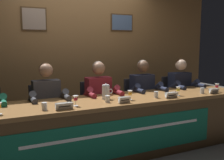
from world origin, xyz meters
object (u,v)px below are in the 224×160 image
(nameplate_left, at_px, (64,106))
(chair_far_right, at_px, (174,102))
(nameplate_right, at_px, (171,95))
(water_pitcher_central, at_px, (106,92))
(nameplate_far_right, at_px, (214,91))
(juice_glass_left, at_px, (76,99))
(chair_center, at_px, (95,112))
(juice_glass_center, at_px, (130,93))
(nameplate_center, at_px, (124,100))
(water_cup_center, at_px, (107,99))
(chair_right, at_px, (138,107))
(conference_table, at_px, (116,118))
(water_cup_left, at_px, (44,107))
(chair_left, at_px, (46,118))
(panelist_far_right, at_px, (182,89))
(panelist_center, at_px, (100,96))
(panelist_right, at_px, (145,92))
(water_cup_right, at_px, (156,95))
(juice_glass_far_right, at_px, (217,86))
(water_cup_far_right, at_px, (202,91))
(juice_glass_right, at_px, (178,89))
(panelist_left, at_px, (48,101))

(nameplate_left, relative_size, chair_far_right, 0.22)
(nameplate_right, distance_m, water_pitcher_central, 0.88)
(nameplate_far_right, bearing_deg, juice_glass_left, 176.81)
(chair_center, bearing_deg, juice_glass_center, -76.67)
(chair_center, bearing_deg, nameplate_left, -128.94)
(nameplate_left, relative_size, water_pitcher_central, 0.92)
(nameplate_center, height_order, water_cup_center, water_cup_center)
(nameplate_center, xyz_separation_m, chair_right, (0.74, 0.89, -0.36))
(conference_table, xyz_separation_m, chair_far_right, (1.53, 0.72, -0.09))
(water_cup_left, relative_size, chair_far_right, 0.10)
(chair_left, distance_m, nameplate_right, 1.79)
(juice_glass_left, bearing_deg, panelist_far_right, 15.72)
(juice_glass_center, bearing_deg, chair_right, 52.45)
(panelist_center, distance_m, panelist_right, 0.76)
(conference_table, height_order, panelist_right, panelist_right)
(panelist_right, bearing_deg, nameplate_left, -154.85)
(water_cup_center, relative_size, water_cup_right, 1.00)
(panelist_right, bearing_deg, juice_glass_center, -136.18)
(nameplate_left, bearing_deg, water_cup_right, 4.56)
(chair_center, distance_m, panelist_far_right, 1.57)
(chair_right, bearing_deg, juice_glass_left, -149.28)
(panelist_far_right, bearing_deg, nameplate_center, -155.21)
(nameplate_right, bearing_deg, nameplate_center, -179.98)
(chair_center, relative_size, juice_glass_far_right, 7.21)
(nameplate_left, xyz_separation_m, water_cup_far_right, (2.08, 0.07, -0.00))
(juice_glass_right, relative_size, water_cup_right, 1.46)
(conference_table, distance_m, panelist_far_right, 1.63)
(nameplate_right, bearing_deg, chair_center, 129.77)
(juice_glass_center, distance_m, juice_glass_right, 0.76)
(juice_glass_center, height_order, nameplate_right, juice_glass_center)
(juice_glass_left, height_order, chair_right, chair_right)
(panelist_left, xyz_separation_m, juice_glass_right, (1.70, -0.60, 0.13))
(chair_far_right, xyz_separation_m, panelist_far_right, (-0.00, -0.20, 0.28))
(juice_glass_left, bearing_deg, juice_glass_center, 2.11)
(conference_table, height_order, panelist_center, panelist_center)
(nameplate_far_right, bearing_deg, nameplate_left, 179.91)
(water_cup_right, xyz_separation_m, water_cup_far_right, (0.79, -0.03, 0.00))
(panelist_center, relative_size, juice_glass_far_right, 9.85)
(nameplate_center, height_order, juice_glass_far_right, juice_glass_far_right)
(chair_left, height_order, water_pitcher_central, water_pitcher_central)
(chair_right, relative_size, water_cup_far_right, 10.52)
(water_cup_right, height_order, juice_glass_far_right, juice_glass_far_right)
(water_cup_center, relative_size, juice_glass_far_right, 0.69)
(panelist_center, bearing_deg, nameplate_center, -87.81)
(water_cup_center, bearing_deg, chair_center, 79.32)
(chair_center, xyz_separation_m, nameplate_far_right, (1.51, -0.90, 0.36))
(chair_right, relative_size, water_cup_right, 10.52)
(juice_glass_right, xyz_separation_m, panelist_far_right, (0.59, 0.60, -0.13))
(nameplate_far_right, distance_m, juice_glass_far_right, 0.18)
(water_cup_center, bearing_deg, juice_glass_right, -1.49)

